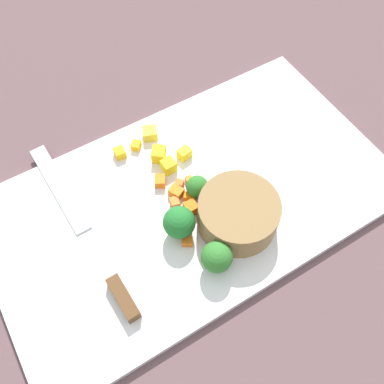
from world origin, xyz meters
The scene contains 24 objects.
ground_plane centered at (0.00, 0.00, 0.00)m, with size 4.00×4.00×0.00m, color brown.
cutting_board centered at (0.00, 0.00, 0.01)m, with size 0.55×0.31×0.01m, color white.
prep_bowl centered at (0.03, -0.06, 0.03)m, with size 0.10×0.10×0.04m, color olive.
chef_knife centered at (-0.15, -0.01, 0.02)m, with size 0.03×0.29×0.02m.
carrot_dice_0 centered at (-0.03, -0.02, 0.02)m, with size 0.01×0.01×0.01m, color orange.
carrot_dice_1 centered at (-0.03, 0.00, 0.02)m, with size 0.01×0.01×0.01m, color orange.
carrot_dice_2 centered at (-0.02, 0.01, 0.02)m, with size 0.01×0.02×0.01m, color orange.
carrot_dice_3 centered at (-0.03, 0.04, 0.02)m, with size 0.02×0.01×0.01m, color orange.
carrot_dice_4 centered at (-0.04, -0.06, 0.02)m, with size 0.01×0.01×0.01m, color orange.
carrot_dice_5 centered at (-0.01, 0.02, 0.02)m, with size 0.01×0.01×0.01m, color orange.
carrot_dice_6 centered at (0.01, 0.02, 0.02)m, with size 0.01×0.01×0.01m, color orange.
carrot_dice_7 centered at (-0.01, -0.02, 0.02)m, with size 0.02×0.02×0.02m, color orange.
carrot_dice_8 centered at (-0.01, 0.00, 0.02)m, with size 0.01×0.01×0.01m, color orange.
carrot_dice_9 centered at (0.01, 0.00, 0.02)m, with size 0.01×0.01×0.01m, color orange.
carrot_dice_10 centered at (-0.03, -0.04, 0.02)m, with size 0.01×0.01×0.01m, color orange.
pepper_dice_0 centered at (0.00, 0.12, 0.02)m, with size 0.02×0.02×0.02m, color yellow.
pepper_dice_1 centered at (0.02, 0.06, 0.02)m, with size 0.01×0.02×0.02m, color yellow.
pepper_dice_2 centered at (-0.01, 0.08, 0.02)m, with size 0.02×0.02×0.02m, color yellow.
pepper_dice_3 centered at (-0.05, 0.11, 0.02)m, with size 0.01×0.02×0.01m, color yellow.
pepper_dice_4 centered at (-0.01, 0.05, 0.02)m, with size 0.02×0.02×0.02m, color yellow.
pepper_dice_5 centered at (-0.03, 0.11, 0.02)m, with size 0.01×0.01×0.01m, color yellow.
broccoli_floret_0 centered at (-0.03, -0.10, 0.04)m, with size 0.04×0.04×0.05m.
broccoli_floret_1 centered at (-0.04, -0.04, 0.04)m, with size 0.04×0.04×0.05m.
broccoli_floret_2 centered at (0.01, 0.00, 0.03)m, with size 0.03×0.03×0.03m.
Camera 1 is at (-0.15, -0.25, 0.51)m, focal length 40.03 mm.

